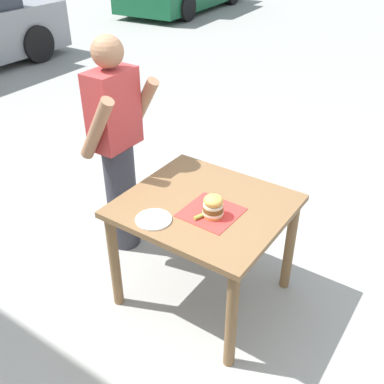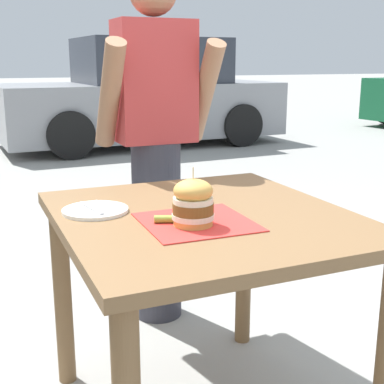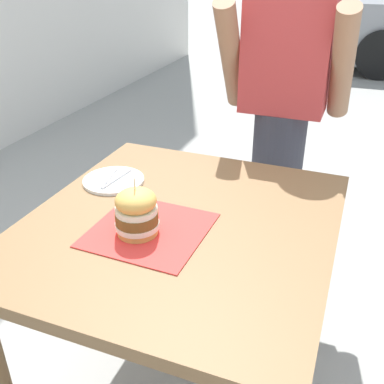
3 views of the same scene
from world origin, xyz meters
The scene contains 7 objects.
ground_plane centered at (0.00, 0.00, 0.00)m, with size 80.00×80.00×0.00m, color #9E9E99.
patio_table centered at (0.00, 0.00, 0.66)m, with size 0.93×1.02×0.79m.
serving_paper centered at (-0.06, -0.09, 0.79)m, with size 0.33×0.33×0.00m, color red.
sandwich centered at (-0.09, -0.11, 0.86)m, with size 0.13×0.13×0.18m.
pickle_spear centered at (-0.15, -0.06, 0.80)m, with size 0.02×0.02×0.09m, color #8EA83D.
side_plate_with_forks centered at (-0.33, 0.16, 0.79)m, with size 0.22×0.22×0.02m.
diner_across_table centered at (0.14, 0.86, 0.88)m, with size 0.55×0.35×1.69m.
Camera 1 is at (-2.00, -1.26, 2.37)m, focal length 42.00 mm.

